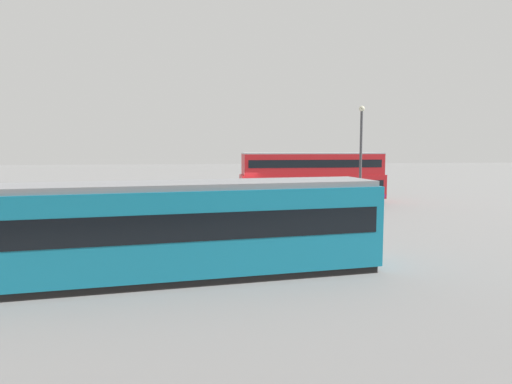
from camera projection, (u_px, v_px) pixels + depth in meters
The scene contains 7 objects.
ground_plane at pixel (242, 207), 34.05m from camera, with size 160.00×160.00×0.00m, color gray.
double_decker_bus at pixel (312, 177), 36.57m from camera, with size 11.40×2.72×3.97m.
tram_yellow at pixel (170, 229), 15.72m from camera, with size 14.90×4.77×3.30m.
pedestrian_near_railing at pixel (198, 199), 29.96m from camera, with size 0.35×0.36×1.80m.
pedestrian_railing at pixel (154, 212), 26.51m from camera, with size 9.89×0.32×1.08m.
info_sign at pixel (57, 198), 25.74m from camera, with size 0.92×0.15×2.39m.
street_lamp at pixel (361, 153), 28.68m from camera, with size 0.36×0.36×6.96m.
Camera 1 is at (2.90, 33.66, 4.54)m, focal length 32.46 mm.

